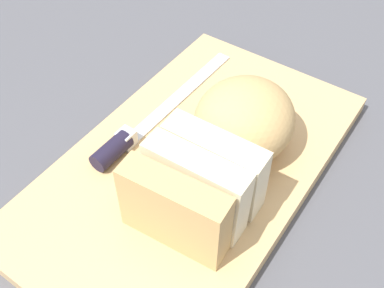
# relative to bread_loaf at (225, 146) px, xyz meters

# --- Properties ---
(ground_plane) EXTENTS (3.00, 3.00, 0.00)m
(ground_plane) POSITION_rel_bread_loaf_xyz_m (0.01, -0.04, -0.07)
(ground_plane) COLOR #4C4C51
(cutting_board) EXTENTS (0.46, 0.28, 0.02)m
(cutting_board) POSITION_rel_bread_loaf_xyz_m (0.01, -0.04, -0.06)
(cutting_board) COLOR tan
(cutting_board) RESTS_ON ground_plane
(bread_loaf) EXTENTS (0.24, 0.13, 0.09)m
(bread_loaf) POSITION_rel_bread_loaf_xyz_m (0.00, 0.00, 0.00)
(bread_loaf) COLOR tan
(bread_loaf) RESTS_ON cutting_board
(bread_knife) EXTENTS (0.28, 0.02, 0.02)m
(bread_knife) POSITION_rel_bread_loaf_xyz_m (0.02, -0.12, -0.03)
(bread_knife) COLOR silver
(bread_knife) RESTS_ON cutting_board
(crumb_near_knife) EXTENTS (0.00, 0.00, 0.00)m
(crumb_near_knife) POSITION_rel_bread_loaf_xyz_m (-0.04, -0.06, -0.04)
(crumb_near_knife) COLOR tan
(crumb_near_knife) RESTS_ON cutting_board
(crumb_near_loaf) EXTENTS (0.00, 0.00, 0.00)m
(crumb_near_loaf) POSITION_rel_bread_loaf_xyz_m (-0.00, -0.07, -0.04)
(crumb_near_loaf) COLOR tan
(crumb_near_loaf) RESTS_ON cutting_board
(crumb_stray_left) EXTENTS (0.00, 0.00, 0.00)m
(crumb_stray_left) POSITION_rel_bread_loaf_xyz_m (0.07, -0.05, -0.04)
(crumb_stray_left) COLOR tan
(crumb_stray_left) RESTS_ON cutting_board
(crumb_stray_right) EXTENTS (0.00, 0.00, 0.00)m
(crumb_stray_right) POSITION_rel_bread_loaf_xyz_m (0.08, -0.08, -0.04)
(crumb_stray_right) COLOR tan
(crumb_stray_right) RESTS_ON cutting_board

